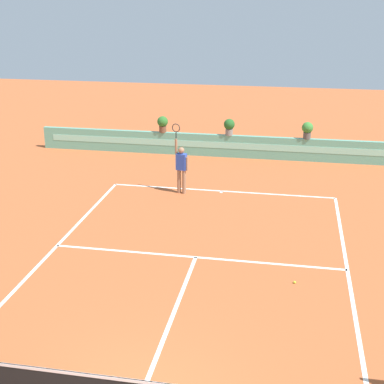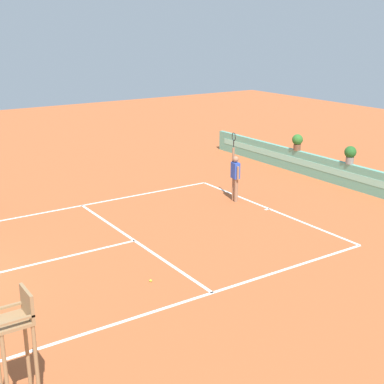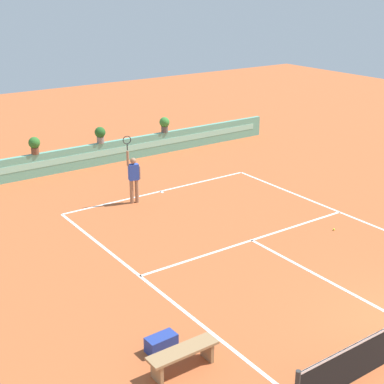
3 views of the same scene
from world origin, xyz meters
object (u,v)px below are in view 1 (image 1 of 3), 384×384
(potted_plant_left, at_px, (163,123))
(tennis_player, at_px, (181,166))
(potted_plant_right, at_px, (307,129))
(potted_plant_centre, at_px, (229,126))
(tennis_ball_near_baseline, at_px, (295,282))

(potted_plant_left, bearing_deg, tennis_player, -69.41)
(tennis_player, relative_size, potted_plant_right, 3.57)
(potted_plant_left, bearing_deg, potted_plant_centre, 0.00)
(potted_plant_right, height_order, potted_plant_centre, same)
(tennis_ball_near_baseline, relative_size, potted_plant_centre, 0.09)
(tennis_player, height_order, potted_plant_right, tennis_player)
(potted_plant_centre, bearing_deg, tennis_player, -102.88)
(potted_plant_left, xyz_separation_m, potted_plant_right, (6.37, 0.00, 0.00))
(potted_plant_left, bearing_deg, potted_plant_right, 0.00)
(tennis_ball_near_baseline, xyz_separation_m, potted_plant_centre, (-3.02, 10.97, 1.38))
(potted_plant_right, relative_size, potted_plant_centre, 1.00)
(tennis_ball_near_baseline, bearing_deg, tennis_player, 124.75)
(tennis_player, xyz_separation_m, potted_plant_left, (-1.87, 4.97, 0.36))
(tennis_player, xyz_separation_m, potted_plant_centre, (1.14, 4.97, 0.36))
(potted_plant_right, bearing_deg, tennis_player, -132.20)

